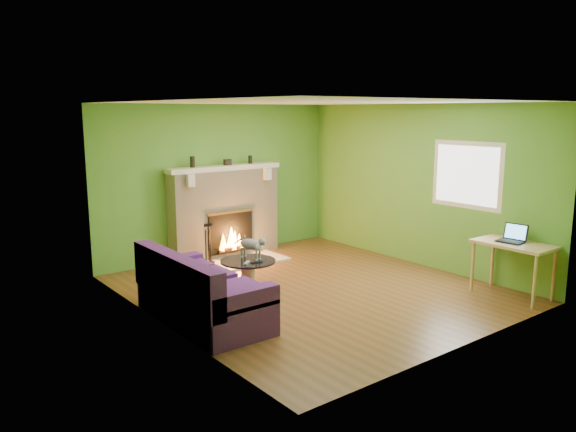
# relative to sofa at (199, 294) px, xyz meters

# --- Properties ---
(floor) EXTENTS (5.00, 5.00, 0.00)m
(floor) POSITION_rel_sofa_xyz_m (1.86, 0.11, -0.33)
(floor) COLOR #573619
(floor) RESTS_ON ground
(ceiling) EXTENTS (5.00, 5.00, 0.00)m
(ceiling) POSITION_rel_sofa_xyz_m (1.86, 0.11, 2.27)
(ceiling) COLOR white
(ceiling) RESTS_ON wall_back
(wall_back) EXTENTS (5.00, 0.00, 5.00)m
(wall_back) POSITION_rel_sofa_xyz_m (1.86, 2.61, 0.97)
(wall_back) COLOR #519430
(wall_back) RESTS_ON floor
(wall_front) EXTENTS (5.00, 0.00, 5.00)m
(wall_front) POSITION_rel_sofa_xyz_m (1.86, -2.39, 0.97)
(wall_front) COLOR #519430
(wall_front) RESTS_ON floor
(wall_left) EXTENTS (0.00, 5.00, 5.00)m
(wall_left) POSITION_rel_sofa_xyz_m (-0.39, 0.11, 0.97)
(wall_left) COLOR #519430
(wall_left) RESTS_ON floor
(wall_right) EXTENTS (0.00, 5.00, 5.00)m
(wall_right) POSITION_rel_sofa_xyz_m (4.11, 0.11, 0.97)
(wall_right) COLOR #519430
(wall_right) RESTS_ON floor
(window_frame) EXTENTS (0.00, 1.20, 1.20)m
(window_frame) POSITION_rel_sofa_xyz_m (4.10, -0.79, 1.22)
(window_frame) COLOR silver
(window_frame) RESTS_ON wall_right
(window_pane) EXTENTS (0.00, 1.06, 1.06)m
(window_pane) POSITION_rel_sofa_xyz_m (4.09, -0.79, 1.22)
(window_pane) COLOR white
(window_pane) RESTS_ON wall_right
(fireplace) EXTENTS (2.10, 0.46, 1.58)m
(fireplace) POSITION_rel_sofa_xyz_m (1.86, 2.43, 0.44)
(fireplace) COLOR #BDB39C
(fireplace) RESTS_ON floor
(hearth) EXTENTS (1.50, 0.75, 0.03)m
(hearth) POSITION_rel_sofa_xyz_m (1.86, 1.91, -0.32)
(hearth) COLOR beige
(hearth) RESTS_ON floor
(mantel) EXTENTS (2.10, 0.28, 0.08)m
(mantel) POSITION_rel_sofa_xyz_m (1.86, 2.41, 1.21)
(mantel) COLOR beige
(mantel) RESTS_ON fireplace
(sofa) EXTENTS (0.88, 1.91, 0.86)m
(sofa) POSITION_rel_sofa_xyz_m (0.00, 0.00, 0.00)
(sofa) COLOR #4E1962
(sofa) RESTS_ON floor
(coffee_table) EXTENTS (0.78, 0.78, 0.44)m
(coffee_table) POSITION_rel_sofa_xyz_m (1.11, 0.60, -0.08)
(coffee_table) COLOR tan
(coffee_table) RESTS_ON floor
(desk) EXTENTS (0.58, 1.01, 0.75)m
(desk) POSITION_rel_sofa_xyz_m (3.81, -1.79, 0.32)
(desk) COLOR tan
(desk) RESTS_ON floor
(cat) EXTENTS (0.34, 0.58, 0.34)m
(cat) POSITION_rel_sofa_xyz_m (1.19, 0.65, 0.28)
(cat) COLOR slate
(cat) RESTS_ON coffee_table
(remote_silver) EXTENTS (0.16, 0.14, 0.02)m
(remote_silver) POSITION_rel_sofa_xyz_m (1.01, 0.48, 0.11)
(remote_silver) COLOR gray
(remote_silver) RESTS_ON coffee_table
(remote_black) EXTENTS (0.17, 0.08, 0.02)m
(remote_black) POSITION_rel_sofa_xyz_m (1.13, 0.42, 0.11)
(remote_black) COLOR black
(remote_black) RESTS_ON coffee_table
(laptop) EXTENTS (0.31, 0.35, 0.24)m
(laptop) POSITION_rel_sofa_xyz_m (3.79, -1.74, 0.53)
(laptop) COLOR black
(laptop) RESTS_ON desk
(fire_tools) EXTENTS (0.18, 0.18, 0.68)m
(fire_tools) POSITION_rel_sofa_xyz_m (1.32, 2.06, 0.04)
(fire_tools) COLOR black
(fire_tools) RESTS_ON hearth
(mantel_vase_left) EXTENTS (0.08, 0.08, 0.18)m
(mantel_vase_left) POSITION_rel_sofa_xyz_m (1.27, 2.44, 1.34)
(mantel_vase_left) COLOR black
(mantel_vase_left) RESTS_ON mantel
(mantel_vase_right) EXTENTS (0.07, 0.07, 0.14)m
(mantel_vase_right) POSITION_rel_sofa_xyz_m (2.40, 2.44, 1.32)
(mantel_vase_right) COLOR black
(mantel_vase_right) RESTS_ON mantel
(mantel_box) EXTENTS (0.12, 0.08, 0.10)m
(mantel_box) POSITION_rel_sofa_xyz_m (1.94, 2.44, 1.30)
(mantel_box) COLOR black
(mantel_box) RESTS_ON mantel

